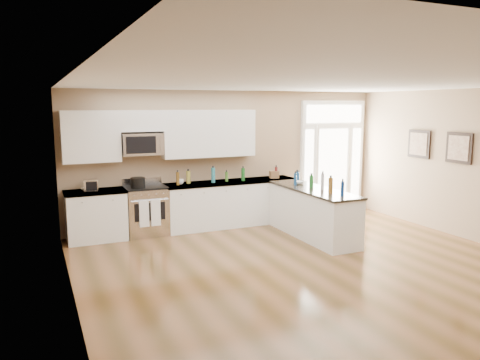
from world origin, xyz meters
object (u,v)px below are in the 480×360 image
object	(u,v)px
kitchen_range	(146,210)
toaster_oven	(91,185)
peninsula_cabinet	(312,214)
stockpot	(138,182)

from	to	relation	value
kitchen_range	toaster_oven	world-z (taller)	toaster_oven
peninsula_cabinet	toaster_oven	size ratio (longest dim) A/B	9.39
peninsula_cabinet	toaster_oven	world-z (taller)	toaster_oven
peninsula_cabinet	kitchen_range	xyz separation A→B (m)	(-2.86, 1.45, 0.04)
peninsula_cabinet	toaster_oven	xyz separation A→B (m)	(-3.86, 1.46, 0.61)
kitchen_range	toaster_oven	distance (m)	1.15
kitchen_range	peninsula_cabinet	bearing A→B (deg)	-26.85
peninsula_cabinet	kitchen_range	size ratio (longest dim) A/B	2.15
peninsula_cabinet	stockpot	xyz separation A→B (m)	(-3.02, 1.36, 0.62)
toaster_oven	stockpot	bearing A→B (deg)	-1.03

